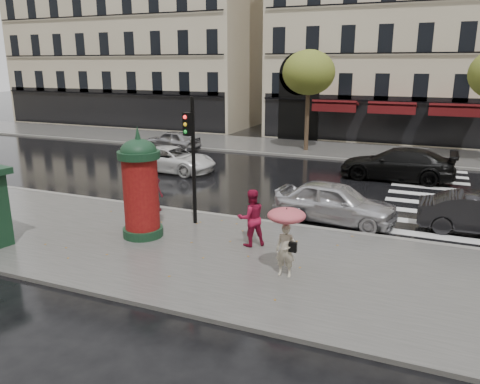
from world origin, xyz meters
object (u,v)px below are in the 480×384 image
at_px(woman_umbrella, 286,231).
at_px(car_silver, 335,202).
at_px(car_white, 172,159).
at_px(woman_red, 251,218).
at_px(traffic_light, 191,149).
at_px(car_black, 397,164).
at_px(man_burgundy, 151,187).
at_px(car_far_silver, 172,140).
at_px(morris_column, 140,185).

distance_m(woman_umbrella, car_silver, 5.42).
height_order(woman_umbrella, car_white, woman_umbrella).
bearing_deg(car_white, woman_umbrella, -134.91).
height_order(woman_red, car_silver, woman_red).
height_order(woman_umbrella, traffic_light, traffic_light).
relative_size(car_white, car_black, 0.88).
height_order(woman_umbrella, man_burgundy, man_burgundy).
bearing_deg(woman_red, car_far_silver, -91.18).
height_order(morris_column, car_black, morris_column).
relative_size(car_black, car_far_silver, 1.38).
bearing_deg(woman_umbrella, woman_red, 134.12).
height_order(woman_red, car_white, woman_red).
bearing_deg(woman_umbrella, car_far_silver, 129.00).
xyz_separation_m(morris_column, car_far_silver, (-7.74, 15.05, -1.21)).
xyz_separation_m(woman_red, car_far_silver, (-11.42, 14.44, -0.35)).
relative_size(traffic_light, car_white, 0.92).
relative_size(man_burgundy, car_white, 0.40).
distance_m(traffic_light, car_black, 12.24).
distance_m(man_burgundy, morris_column, 2.84).
bearing_deg(car_far_silver, man_burgundy, 34.87).
xyz_separation_m(woman_umbrella, man_burgundy, (-6.57, 3.57, -0.31)).
xyz_separation_m(woman_umbrella, car_black, (1.82, 13.24, -0.61)).
height_order(man_burgundy, car_black, man_burgundy).
bearing_deg(woman_umbrella, car_white, 133.04).
bearing_deg(traffic_light, car_silver, 28.18).
bearing_deg(car_far_silver, woman_umbrella, 46.49).
xyz_separation_m(woman_red, traffic_light, (-2.70, 1.16, 1.83)).
height_order(morris_column, car_white, morris_column).
relative_size(morris_column, car_silver, 0.82).
xyz_separation_m(man_burgundy, car_white, (-3.15, 6.84, -0.43)).
distance_m(woman_red, morris_column, 3.83).
distance_m(woman_umbrella, car_far_silver, 20.82).
xyz_separation_m(man_burgundy, car_silver, (6.83, 1.80, -0.34)).
height_order(morris_column, car_far_silver, morris_column).
distance_m(car_white, car_far_silver, 6.68).
bearing_deg(car_white, morris_column, -152.78).
bearing_deg(car_white, woman_red, -135.13).
xyz_separation_m(man_burgundy, traffic_light, (2.19, -0.68, 1.76)).
distance_m(man_burgundy, traffic_light, 2.89).
relative_size(woman_red, traffic_light, 0.41).
bearing_deg(morris_column, car_far_silver, 117.22).
bearing_deg(car_black, man_burgundy, -40.52).
relative_size(man_burgundy, car_black, 0.35).
height_order(morris_column, traffic_light, traffic_light).
xyz_separation_m(man_burgundy, car_far_silver, (-6.53, 12.60, -0.42)).
relative_size(woman_umbrella, man_burgundy, 1.00).
xyz_separation_m(traffic_light, car_white, (-5.34, 7.52, -2.18)).
bearing_deg(car_silver, car_white, 69.68).
distance_m(man_burgundy, car_silver, 7.07).
bearing_deg(car_far_silver, traffic_light, 40.77).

